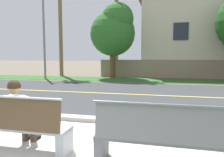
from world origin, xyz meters
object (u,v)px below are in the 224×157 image
object	(u,v)px
bench_right	(163,138)
streetlamp	(45,25)
seated_person_white	(19,111)
shade_tree_far_left	(114,30)
bench_left	(12,125)

from	to	relation	value
bench_right	streetlamp	size ratio (longest dim) A/B	0.29
seated_person_white	shade_tree_far_left	world-z (taller)	shade_tree_far_left
seated_person_white	bench_left	bearing A→B (deg)	-97.45
bench_right	shade_tree_far_left	size ratio (longest dim) A/B	0.37
bench_left	seated_person_white	distance (m)	0.27
bench_left	seated_person_white	size ratio (longest dim) A/B	1.64
seated_person_white	shade_tree_far_left	distance (m)	13.15
bench_left	bench_right	bearing A→B (deg)	0.00
bench_left	bench_right	size ratio (longest dim) A/B	1.00
bench_right	streetlamp	bearing A→B (deg)	126.53
shade_tree_far_left	seated_person_white	bearing A→B (deg)	-84.79
bench_left	streetlamp	bearing A→B (deg)	117.66
bench_right	seated_person_white	xyz separation A→B (m)	(-2.53, 0.17, 0.21)
bench_right	streetlamp	world-z (taller)	streetlamp
seated_person_white	streetlamp	distance (m)	13.58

